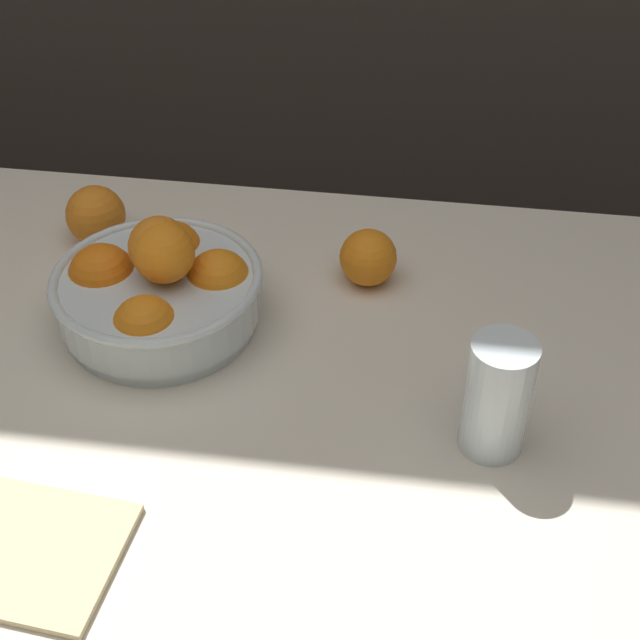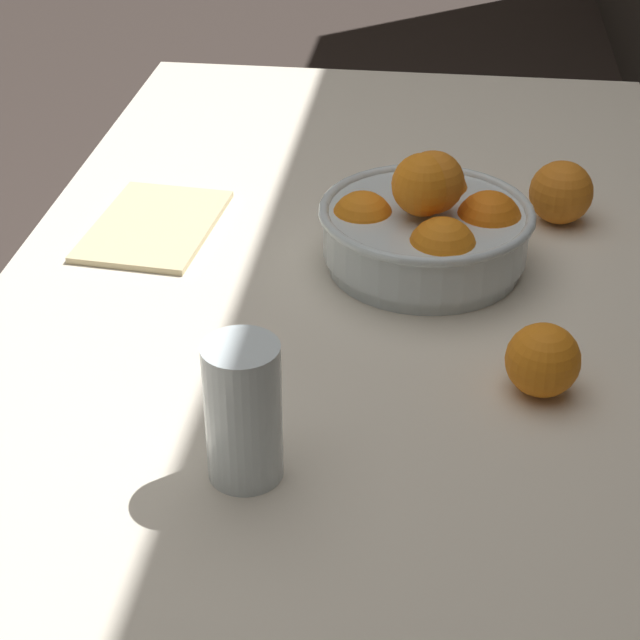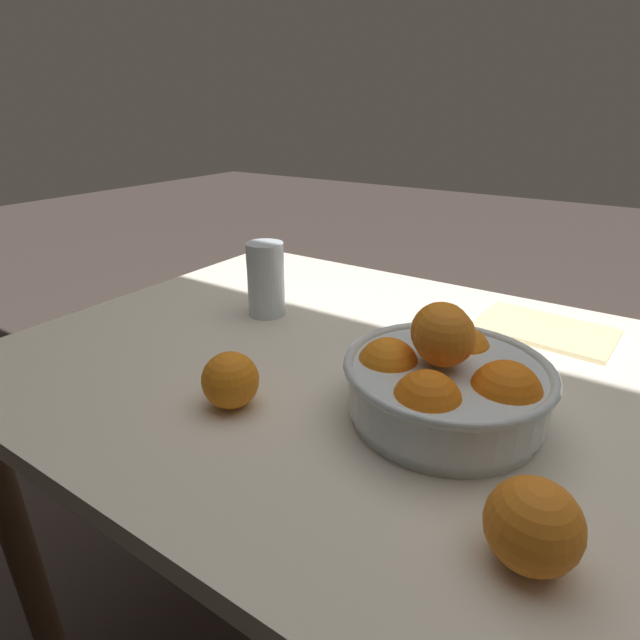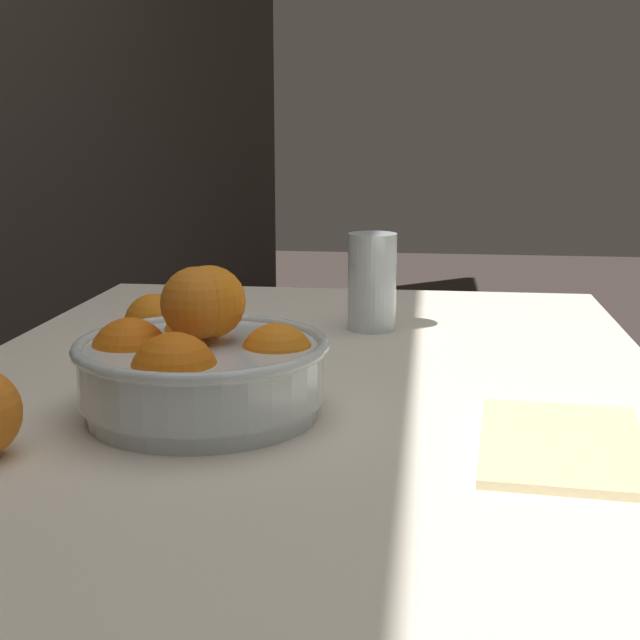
% 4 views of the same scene
% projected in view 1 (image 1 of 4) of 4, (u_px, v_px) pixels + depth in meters
% --- Properties ---
extents(dining_table, '(1.37, 0.82, 0.70)m').
position_uv_depth(dining_table, '(163.00, 413.00, 1.07)').
color(dining_table, beige).
rests_on(dining_table, ground_plane).
extents(fruit_bowl, '(0.25, 0.25, 0.15)m').
position_uv_depth(fruit_bowl, '(159.00, 288.00, 1.05)').
color(fruit_bowl, silver).
rests_on(fruit_bowl, dining_table).
extents(juice_glass, '(0.07, 0.07, 0.13)m').
position_uv_depth(juice_glass, '(496.00, 403.00, 0.90)').
color(juice_glass, '#F4A314').
rests_on(juice_glass, dining_table).
extents(orange_loose_near_bowl, '(0.08, 0.08, 0.08)m').
position_uv_depth(orange_loose_near_bowl, '(96.00, 215.00, 1.20)').
color(orange_loose_near_bowl, orange).
rests_on(orange_loose_near_bowl, dining_table).
extents(orange_loose_front, '(0.07, 0.07, 0.07)m').
position_uv_depth(orange_loose_front, '(368.00, 257.00, 1.13)').
color(orange_loose_front, orange).
rests_on(orange_loose_front, dining_table).
extents(napkin, '(0.23, 0.16, 0.01)m').
position_uv_depth(napkin, '(6.00, 546.00, 0.83)').
color(napkin, beige).
rests_on(napkin, dining_table).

